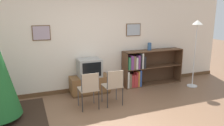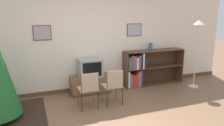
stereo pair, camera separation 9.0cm
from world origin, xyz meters
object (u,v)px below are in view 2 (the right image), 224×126
Objects in this scene: tv_console at (90,84)px; television at (90,68)px; folding_chair_right at (113,85)px; bookshelf at (143,68)px; folding_chair_left at (89,88)px; standing_lamp at (198,36)px; vase at (150,46)px.

television is (-0.00, -0.00, 0.45)m from tv_console.
folding_chair_right is (0.28, -0.92, 0.25)m from tv_console.
folding_chair_left is at bearing -152.08° from bookshelf.
folding_chair_right is at bearing -172.03° from standing_lamp.
standing_lamp is (3.09, 0.35, 0.93)m from folding_chair_left.
vase is (0.22, 0.04, 0.61)m from bookshelf.
folding_chair_right is at bearing -73.19° from tv_console.
folding_chair_left is at bearing -106.81° from tv_console.
bookshelf is (1.56, 0.06, -0.18)m from television.
folding_chair_left is at bearing -173.45° from standing_lamp.
standing_lamp is at bearing 6.55° from folding_chair_left.
tv_console is 0.99m from folding_chair_left.
bookshelf is 8.62× the size of vase.
vase reaches higher than bookshelf.
standing_lamp is (2.81, -0.56, 1.18)m from tv_console.
folding_chair_right is at bearing -146.03° from vase.
television is 1.57m from bookshelf.
folding_chair_right is (0.28, -0.92, -0.20)m from television.
tv_console is 4.76× the size of vase.
bookshelf is at bearing 2.02° from tv_console.
standing_lamp is at bearing -32.48° from vase.
folding_chair_right is at bearing 0.00° from folding_chair_left.
bookshelf is at bearing -170.33° from vase.
tv_console is 1.21× the size of folding_chair_left.
standing_lamp is at bearing -11.31° from television.
vase is at bearing 147.52° from standing_lamp.
television is 0.98m from folding_chair_right.
vase is at bearing 33.97° from folding_chair_right.
vase is (1.50, 1.01, 0.63)m from folding_chair_right.
bookshelf is at bearing 153.63° from standing_lamp.
vase reaches higher than folding_chair_right.
folding_chair_right is 2.72m from standing_lamp.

